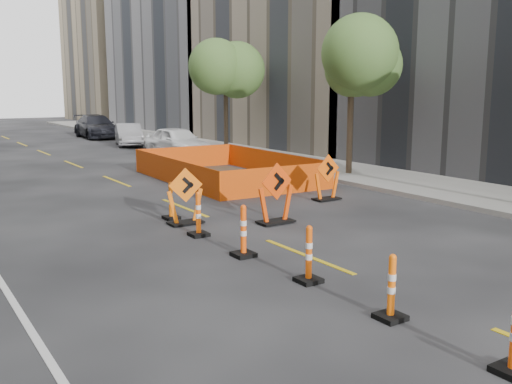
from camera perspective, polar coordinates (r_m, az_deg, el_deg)
ground_plane at (r=9.68m, az=20.13°, el=-11.74°), size 140.00×140.00×0.00m
sidewalk_right at (r=24.01m, az=10.30°, el=1.84°), size 4.00×90.00×0.15m
bld_right_c at (r=38.06m, az=7.19°, el=15.42°), size 12.00×16.00×14.00m
bld_right_d at (r=51.98m, az=-5.00°, el=17.38°), size 12.00×18.00×20.00m
bld_right_e at (r=68.50m, az=-12.44°, el=13.77°), size 12.00×14.00×16.00m
tree_r_b at (r=23.38m, az=9.56°, el=12.58°), size 2.80×2.80×5.95m
tree_r_c at (r=31.50m, az=-3.07°, el=12.07°), size 2.80×2.80×5.95m
channelizer_3 at (r=9.11m, az=13.40°, el=-9.23°), size 0.42×0.42×1.05m
channelizer_4 at (r=10.56m, az=5.31°, el=-6.19°), size 0.43×0.43×1.08m
channelizer_5 at (r=12.10m, az=-1.26°, el=-3.90°), size 0.44×0.44×1.13m
channelizer_6 at (r=13.85m, az=-5.79°, el=-2.20°), size 0.43×0.43×1.10m
channelizer_7 at (r=15.77m, az=-8.51°, el=-0.85°), size 0.41×0.41×1.04m
chevron_sign_left at (r=15.06m, az=-7.10°, el=-0.42°), size 1.11×0.80×1.51m
chevron_sign_center at (r=15.03m, az=2.00°, el=-0.13°), size 1.12×0.72×1.63m
chevron_sign_right at (r=18.35m, az=7.12°, el=1.46°), size 1.00×0.61×1.48m
safety_fence at (r=22.52m, az=-3.04°, el=2.49°), size 4.81×7.90×0.97m
parked_car_near at (r=30.52m, az=-7.88°, el=5.02°), size 2.19×4.74×1.57m
parked_car_mid at (r=36.87m, az=-12.61°, el=5.61°), size 2.55×4.46×1.39m
parked_car_far at (r=43.55m, az=-15.67°, el=6.33°), size 2.58×5.78×1.65m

